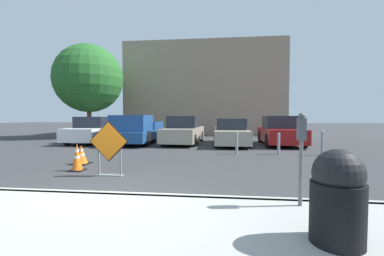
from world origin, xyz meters
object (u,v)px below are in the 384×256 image
at_px(traffic_cone_second, 81,155).
at_px(trash_bin, 337,197).
at_px(traffic_cone_nearest, 77,157).
at_px(pickup_truck, 137,131).
at_px(parked_car_nearest, 94,131).
at_px(bollard_third, 322,142).
at_px(parked_car_fourth, 280,132).
at_px(parked_car_third, 231,133).
at_px(parked_car_second, 184,131).
at_px(bollard_nearest, 237,143).
at_px(bollard_second, 279,143).
at_px(parking_meter, 301,143).
at_px(road_closed_sign, 109,146).

distance_m(traffic_cone_second, trash_bin, 7.61).
bearing_deg(traffic_cone_nearest, pickup_truck, 95.44).
xyz_separation_m(parked_car_nearest, bollard_third, (11.50, -3.64, -0.19)).
relative_size(traffic_cone_nearest, parked_car_fourth, 0.19).
height_order(traffic_cone_second, parked_car_third, parked_car_third).
height_order(parked_car_second, parked_car_fourth, parked_car_fourth).
distance_m(bollard_nearest, bollard_third, 3.39).
distance_m(bollard_second, bollard_third, 1.69).
relative_size(pickup_truck, bollard_nearest, 6.23).
bearing_deg(bollard_nearest, traffic_cone_nearest, -140.58).
distance_m(parked_car_fourth, parking_meter, 10.33).
xyz_separation_m(pickup_truck, parking_meter, (6.05, -10.02, 0.40)).
bearing_deg(traffic_cone_nearest, parked_car_fourth, 45.73).
xyz_separation_m(road_closed_sign, bollard_second, (5.24, 4.40, -0.31)).
bearing_deg(parking_meter, traffic_cone_nearest, 153.42).
relative_size(trash_bin, bollard_second, 1.20).
xyz_separation_m(parked_car_third, trash_bin, (0.77, -11.23, 0.01)).
relative_size(parked_car_nearest, parked_car_third, 0.92).
distance_m(traffic_cone_nearest, parked_car_nearest, 8.26).
height_order(traffic_cone_second, parked_car_fourth, parked_car_fourth).
distance_m(parked_car_nearest, bollard_nearest, 8.89).
bearing_deg(parked_car_fourth, traffic_cone_second, 40.06).
xyz_separation_m(parked_car_fourth, bollard_third, (0.85, -3.57, -0.20)).
distance_m(parked_car_nearest, bollard_third, 12.06).
bearing_deg(bollard_nearest, road_closed_sign, -128.89).
bearing_deg(parked_car_third, traffic_cone_nearest, 56.86).
height_order(trash_bin, parking_meter, parking_meter).
bearing_deg(bollard_second, bollard_nearest, -180.00).
bearing_deg(trash_bin, bollard_third, 70.60).
xyz_separation_m(bollard_second, parking_meter, (-1.08, -6.57, 0.67)).
height_order(road_closed_sign, parked_car_nearest, parked_car_nearest).
bearing_deg(traffic_cone_nearest, parked_car_second, 75.73).
height_order(road_closed_sign, bollard_third, road_closed_sign).
relative_size(parked_car_second, trash_bin, 4.37).
relative_size(pickup_truck, trash_bin, 5.22).
bearing_deg(bollard_third, parked_car_fourth, 103.31).
bearing_deg(road_closed_sign, pickup_truck, 103.50).
xyz_separation_m(pickup_truck, parked_car_third, (5.32, -0.00, -0.08)).
height_order(traffic_cone_second, bollard_nearest, bollard_nearest).
bearing_deg(parking_meter, road_closed_sign, 152.48).
bearing_deg(bollard_nearest, parked_car_fourth, 54.56).
distance_m(pickup_truck, bollard_third, 9.48).
xyz_separation_m(parked_car_second, parking_meter, (3.40, -10.36, 0.43)).
distance_m(road_closed_sign, parked_car_nearest, 9.24).
distance_m(traffic_cone_nearest, bollard_nearest, 6.13).
xyz_separation_m(traffic_cone_nearest, pickup_truck, (-0.70, 7.35, 0.35)).
bearing_deg(road_closed_sign, parked_car_second, 84.65).
xyz_separation_m(road_closed_sign, traffic_cone_second, (-1.63, 1.50, -0.48)).
xyz_separation_m(parked_car_second, parked_car_third, (2.66, -0.34, -0.05)).
distance_m(bollard_nearest, parking_meter, 6.63).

